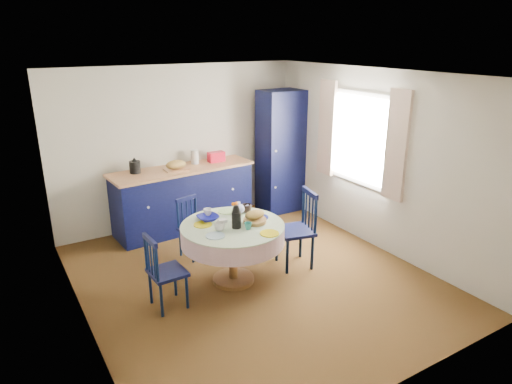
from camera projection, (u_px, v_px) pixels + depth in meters
floor at (253, 278)px, 5.76m from camera, size 4.50×4.50×0.00m
ceiling at (253, 74)px, 4.95m from camera, size 4.50×4.50×0.00m
wall_back at (180, 146)px, 7.17m from camera, size 4.00×0.02×2.50m
wall_left at (75, 217)px, 4.37m from camera, size 0.02×4.50×2.50m
wall_right at (376, 161)px, 6.34m from camera, size 0.02×4.50×2.50m
window at (360, 138)px, 6.47m from camera, size 0.10×1.74×1.45m
kitchen_counter at (183, 197)px, 7.13m from camera, size 2.25×0.83×1.23m
pantry_cabinet at (281, 152)px, 7.74m from camera, size 0.72×0.53×2.06m
dining_table at (233, 234)px, 5.49m from camera, size 1.25×1.25×1.03m
chair_left at (164, 271)px, 5.01m from camera, size 0.39×0.41×0.88m
chair_far at (193, 227)px, 6.24m from camera, size 0.44×0.43×0.83m
chair_right at (298, 228)px, 5.94m from camera, size 0.53×0.54×1.03m
mug_a at (220, 227)px, 5.28m from camera, size 0.12×0.12×0.10m
mug_b at (248, 226)px, 5.31m from camera, size 0.09×0.09×0.08m
mug_c at (246, 208)px, 5.83m from camera, size 0.13×0.13×0.10m
mug_d at (208, 213)px, 5.68m from camera, size 0.11×0.11×0.10m
cobalt_bowl at (208, 218)px, 5.57m from camera, size 0.26×0.26×0.06m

